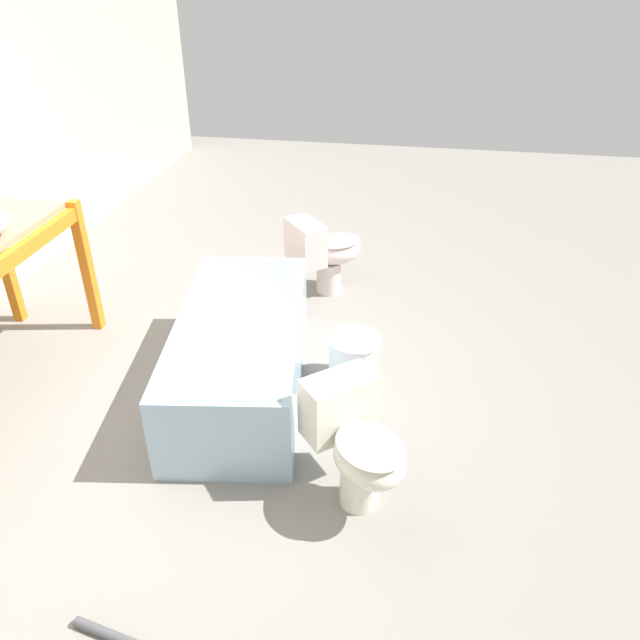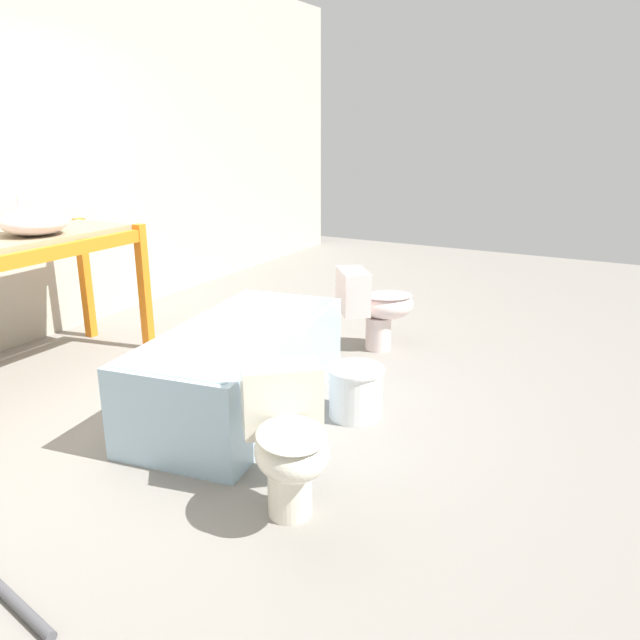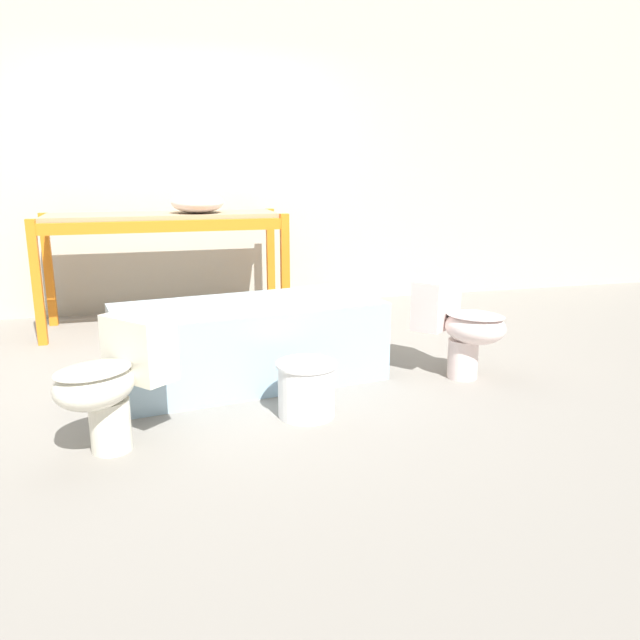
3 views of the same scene
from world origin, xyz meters
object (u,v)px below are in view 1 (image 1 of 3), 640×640
Objects in this scene: toilet_near at (325,251)px; toilet_far at (357,442)px; bucket_white at (354,357)px; bathtub_main at (241,348)px.

toilet_far is (-2.16, -0.53, 0.00)m from toilet_near.
toilet_far is at bearing -172.15° from bucket_white.
toilet_near is at bearing 18.66° from bucket_white.
toilet_far is 1.05m from bucket_white.
bucket_white is at bearing -81.46° from bathtub_main.
toilet_far is 1.94× the size of bucket_white.
bathtub_main is 2.66× the size of toilet_near.
bathtub_main is 1.39m from toilet_near.
toilet_far is at bearing 154.85° from toilet_near.
bathtub_main is 0.73m from bucket_white.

